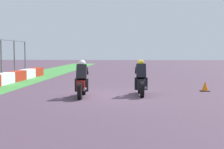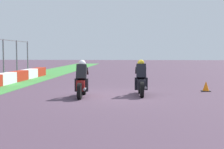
# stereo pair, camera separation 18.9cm
# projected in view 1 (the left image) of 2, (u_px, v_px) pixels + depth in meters

# --- Properties ---
(ground_plane) EXTENTS (120.00, 120.00, 0.00)m
(ground_plane) POSITION_uv_depth(u_px,v_px,m) (111.00, 95.00, 13.28)
(ground_plane) COLOR #4F3A4B
(rider_lane_a) EXTENTS (2.04, 0.55, 1.51)m
(rider_lane_a) POSITION_uv_depth(u_px,v_px,m) (141.00, 81.00, 13.28)
(rider_lane_a) COLOR black
(rider_lane_a) RESTS_ON ground_plane
(rider_lane_b) EXTENTS (2.04, 0.55, 1.51)m
(rider_lane_b) POSITION_uv_depth(u_px,v_px,m) (82.00, 82.00, 12.74)
(rider_lane_b) COLOR black
(rider_lane_b) RESTS_ON ground_plane
(traffic_cone) EXTENTS (0.40, 0.40, 0.48)m
(traffic_cone) POSITION_uv_depth(u_px,v_px,m) (205.00, 87.00, 14.65)
(traffic_cone) COLOR black
(traffic_cone) RESTS_ON ground_plane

